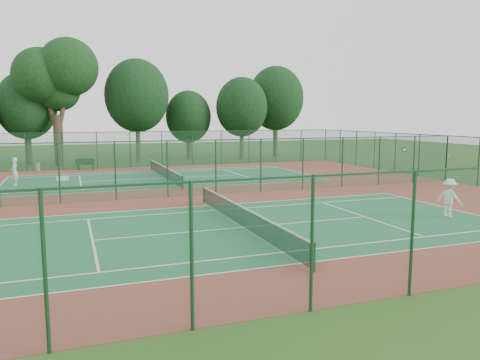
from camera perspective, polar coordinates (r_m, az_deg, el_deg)
name	(u,v)px	position (r m, az deg, el deg)	size (l,w,h in m)	color
ground	(193,196)	(29.30, -5.81, -1.94)	(120.00, 120.00, 0.00)	#264917
red_pad	(193,196)	(29.30, -5.81, -1.93)	(40.00, 36.00, 0.01)	maroon
court_near	(243,227)	(20.87, 0.37, -5.81)	(23.77, 10.97, 0.01)	#21683B
court_far	(165,178)	(38.00, -9.19, 0.24)	(23.77, 10.97, 0.01)	#1F623D
fence_north	(146,149)	(46.65, -11.36, 3.72)	(40.00, 0.09, 3.50)	#1A4F2A
fence_south	(364,238)	(12.67, 14.91, -6.87)	(40.00, 0.09, 3.50)	#164428
fence_east	(446,158)	(39.11, 23.87, 2.46)	(0.09, 36.00, 3.50)	#1A4E32
fence_divider	(192,168)	(29.06, -5.86, 1.49)	(40.00, 0.09, 3.50)	#194D2E
tennis_net_near	(243,216)	(20.75, 0.38, -4.38)	(0.10, 12.90, 0.97)	#163E25
tennis_net_far	(164,171)	(37.93, -9.20, 1.03)	(0.10, 12.90, 0.97)	#13361A
player_near	(449,198)	(25.07, 24.15, -1.99)	(1.22, 0.70, 1.88)	white
player_far	(15,172)	(37.03, -25.78, 0.93)	(0.73, 0.48, 1.99)	white
trash_bin	(38,167)	(45.79, -23.44, 1.45)	(0.44, 0.44, 0.79)	gray
bench	(86,164)	(45.30, -18.32, 1.83)	(1.78, 0.96, 1.06)	black
kit_bag	(62,178)	(38.57, -20.82, 0.19)	(0.92, 0.34, 0.34)	silver
stray_ball_a	(242,193)	(30.05, 0.29, -1.57)	(0.07, 0.07, 0.07)	#ADCA2E
stray_ball_b	(279,193)	(30.18, 4.78, -1.56)	(0.07, 0.07, 0.07)	yellow
stray_ball_c	(125,202)	(27.72, -13.83, -2.59)	(0.07, 0.07, 0.07)	#D4EF37
big_tree	(56,75)	(50.83, -21.50, 11.80)	(8.25, 6.04, 12.67)	#362A1D
evergreen_row	(142,161)	(53.03, -11.82, 2.26)	(39.00, 5.00, 12.00)	black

